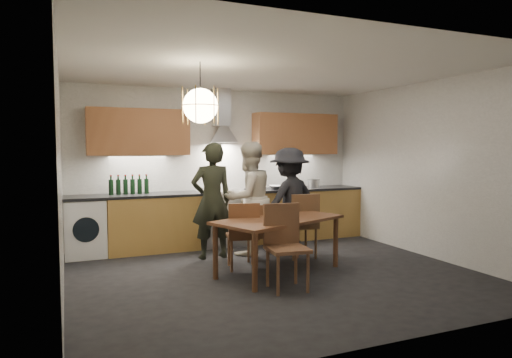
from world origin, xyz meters
name	(u,v)px	position (x,y,z in m)	size (l,w,h in m)	color
ground	(275,274)	(0.00, 0.00, 0.00)	(5.00, 5.00, 0.00)	black
room_shell	(275,141)	(0.00, 0.00, 1.71)	(5.02, 4.52, 2.61)	white
counter_run	(227,218)	(0.02, 1.95, 0.45)	(5.00, 0.62, 0.90)	tan
range_stove	(225,218)	(0.00, 1.94, 0.44)	(0.90, 0.60, 0.92)	silver
wall_fixtures	(223,132)	(0.00, 2.07, 1.87)	(4.30, 0.54, 1.10)	#B87546
pendant_lamp	(200,106)	(-1.00, -0.10, 2.10)	(0.43, 0.43, 0.70)	black
dining_table	(279,225)	(0.07, 0.04, 0.63)	(1.88, 1.41, 0.71)	brown
chair_back_left	(243,231)	(-0.31, 0.34, 0.52)	(0.49, 0.49, 0.90)	brown
chair_back_mid	(265,230)	(0.07, 0.46, 0.49)	(0.38, 0.38, 0.85)	brown
chair_back_right	(303,221)	(0.72, 0.59, 0.55)	(0.46, 0.46, 0.95)	brown
chair_front	(285,240)	(-0.14, -0.55, 0.56)	(0.48, 0.48, 0.97)	brown
person_left	(212,201)	(-0.49, 1.13, 0.85)	(0.62, 0.41, 1.69)	black
person_mid	(249,198)	(0.10, 1.15, 0.85)	(0.83, 0.65, 1.71)	beige
person_right	(289,200)	(0.72, 1.00, 0.81)	(1.05, 0.60, 1.62)	black
mixing_bowl	(277,187)	(0.91, 1.88, 0.93)	(0.28, 0.28, 0.07)	silver
stock_pot	(314,183)	(1.66, 1.91, 0.97)	(0.21, 0.21, 0.15)	#B7B8BB
wine_bottles	(129,185)	(-1.55, 2.01, 1.05)	(0.60, 0.07, 0.30)	black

